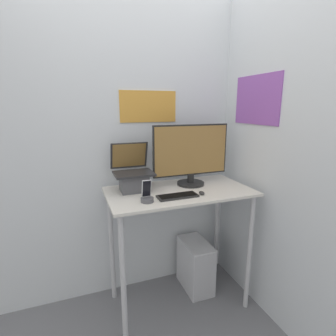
{
  "coord_description": "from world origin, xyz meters",
  "views": [
    {
      "loc": [
        -0.75,
        -1.45,
        1.6
      ],
      "look_at": [
        -0.09,
        0.29,
        1.16
      ],
      "focal_mm": 28.0,
      "sensor_mm": 36.0,
      "label": 1
    }
  ],
  "objects": [
    {
      "name": "ground_plane",
      "position": [
        0.0,
        0.0,
        0.0
      ],
      "size": [
        12.0,
        12.0,
        0.0
      ],
      "primitive_type": "plane",
      "color": "slate"
    },
    {
      "name": "desk",
      "position": [
        0.0,
        0.29,
        0.83
      ],
      "size": [
        1.09,
        0.59,
        0.98
      ],
      "color": "beige",
      "rests_on": "ground_plane"
    },
    {
      "name": "laptop",
      "position": [
        -0.33,
        0.41,
        1.09
      ],
      "size": [
        0.29,
        0.29,
        0.35
      ],
      "color": "#4C4C51",
      "rests_on": "desk"
    },
    {
      "name": "wall_side_right",
      "position": [
        0.63,
        0.0,
        1.3
      ],
      "size": [
        0.06,
        6.0,
        2.6
      ],
      "color": "silver",
      "rests_on": "ground_plane"
    },
    {
      "name": "monitor",
      "position": [
        0.14,
        0.4,
        1.22
      ],
      "size": [
        0.63,
        0.22,
        0.48
      ],
      "color": "black",
      "rests_on": "desk"
    },
    {
      "name": "cell_phone",
      "position": [
        -0.3,
        0.14,
        1.02
      ],
      "size": [
        0.09,
        0.09,
        0.15
      ],
      "color": "#4C4C51",
      "rests_on": "desk"
    },
    {
      "name": "computer_tower",
      "position": [
        0.21,
        0.41,
        0.22
      ],
      "size": [
        0.21,
        0.37,
        0.44
      ],
      "color": "silver",
      "rests_on": "ground_plane"
    },
    {
      "name": "mouse",
      "position": [
        0.11,
        0.14,
        1.0
      ],
      "size": [
        0.03,
        0.06,
        0.03
      ],
      "color": "#262626",
      "rests_on": "desk"
    },
    {
      "name": "wall_back",
      "position": [
        -0.0,
        0.67,
        1.3
      ],
      "size": [
        6.0,
        0.06,
        2.6
      ],
      "color": "silver",
      "rests_on": "ground_plane"
    },
    {
      "name": "keyboard",
      "position": [
        -0.07,
        0.15,
        0.99
      ],
      "size": [
        0.29,
        0.11,
        0.02
      ],
      "color": "black",
      "rests_on": "desk"
    }
  ]
}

